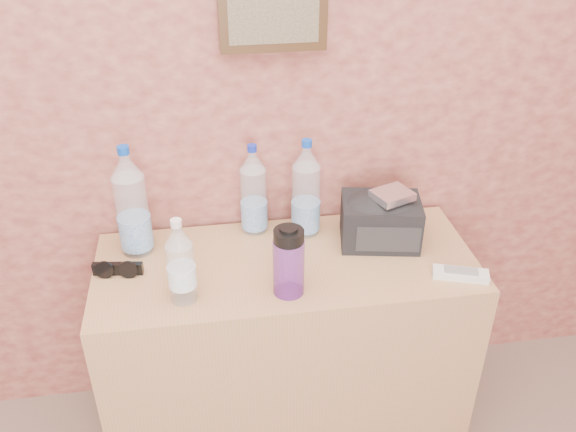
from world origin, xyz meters
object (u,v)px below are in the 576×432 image
object	(u,v)px
pet_small	(181,265)
toiletry_bag	(381,219)
pet_large_a	(132,207)
foil_packet	(392,195)
pet_large_b	(254,194)
ac_remote	(461,274)
nalgene_bottle	(289,261)
sunglasses	(118,269)
pet_large_c	(306,193)
dresser	(286,349)

from	to	relation	value
pet_small	toiletry_bag	size ratio (longest dim) A/B	1.07
pet_large_a	foil_packet	world-z (taller)	pet_large_a
pet_large_b	foil_packet	xyz separation A→B (m)	(0.40, -0.14, 0.04)
pet_large_a	foil_packet	distance (m)	0.77
foil_packet	ac_remote	bearing A→B (deg)	-51.77
pet_large_a	nalgene_bottle	size ratio (longest dim) A/B	1.65
nalgene_bottle	toiletry_bag	xyz separation A→B (m)	(0.32, 0.21, -0.02)
nalgene_bottle	sunglasses	bearing A→B (deg)	161.95
pet_large_a	ac_remote	bearing A→B (deg)	-17.04
sunglasses	toiletry_bag	xyz separation A→B (m)	(0.79, 0.05, 0.06)
pet_large_c	foil_packet	xyz separation A→B (m)	(0.24, -0.11, 0.03)
foil_packet	pet_small	bearing A→B (deg)	-164.52
foil_packet	toiletry_bag	bearing A→B (deg)	140.00
pet_small	toiletry_bag	distance (m)	0.64
dresser	pet_large_b	size ratio (longest dim) A/B	3.80
dresser	foil_packet	size ratio (longest dim) A/B	10.31
pet_large_a	pet_large_b	bearing A→B (deg)	9.43
sunglasses	foil_packet	size ratio (longest dim) A/B	1.31
nalgene_bottle	ac_remote	xyz separation A→B (m)	(0.50, -0.01, -0.09)
pet_small	toiletry_bag	xyz separation A→B (m)	(0.61, 0.19, -0.03)
dresser	sunglasses	distance (m)	0.62
pet_large_a	toiletry_bag	xyz separation A→B (m)	(0.74, -0.06, -0.07)
pet_large_a	pet_large_b	distance (m)	0.37
dresser	pet_large_b	distance (m)	0.53
sunglasses	ac_remote	world-z (taller)	sunglasses
dresser	toiletry_bag	world-z (taller)	toiletry_bag
pet_large_a	toiletry_bag	size ratio (longest dim) A/B	1.47
pet_large_b	pet_small	size ratio (longest dim) A/B	1.17
ac_remote	foil_packet	xyz separation A→B (m)	(-0.16, 0.20, 0.16)
pet_large_c	toiletry_bag	distance (m)	0.24
nalgene_bottle	pet_large_c	bearing A→B (deg)	71.17
dresser	pet_small	size ratio (longest dim) A/B	4.47
pet_large_b	pet_small	distance (m)	0.39
pet_small	foil_packet	xyz separation A→B (m)	(0.63, 0.17, 0.06)
dresser	pet_large_a	distance (m)	0.69
dresser	sunglasses	world-z (taller)	sunglasses
dresser	pet_small	distance (m)	0.57
pet_large_b	sunglasses	distance (m)	0.47
sunglasses	ac_remote	bearing A→B (deg)	-1.71
pet_large_c	foil_packet	size ratio (longest dim) A/B	2.92
pet_large_a	pet_small	size ratio (longest dim) A/B	1.37
pet_large_c	nalgene_bottle	xyz separation A→B (m)	(-0.10, -0.29, -0.04)
dresser	foil_packet	world-z (taller)	foil_packet
dresser	toiletry_bag	size ratio (longest dim) A/B	4.78
dresser	foil_packet	bearing A→B (deg)	8.14
pet_large_c	toiletry_bag	size ratio (longest dim) A/B	1.35
ac_remote	sunglasses	bearing A→B (deg)	-171.13
pet_small	nalgene_bottle	world-z (taller)	pet_small
pet_large_a	ac_remote	world-z (taller)	pet_large_a
toiletry_bag	foil_packet	size ratio (longest dim) A/B	2.16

